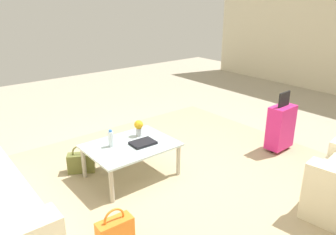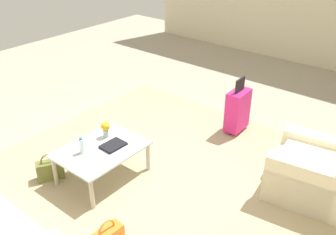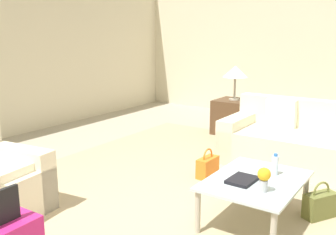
{
  "view_description": "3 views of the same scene",
  "coord_description": "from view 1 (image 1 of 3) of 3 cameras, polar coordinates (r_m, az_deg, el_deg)",
  "views": [
    {
      "loc": [
        2.25,
        2.48,
        2.04
      ],
      "look_at": [
        0.24,
        -0.0,
        0.86
      ],
      "focal_mm": 35.0,
      "sensor_mm": 36.0,
      "label": 1
    },
    {
      "loc": [
        2.78,
        2.46,
        2.87
      ],
      "look_at": [
        0.1,
        0.28,
        0.98
      ],
      "focal_mm": 40.0,
      "sensor_mm": 36.0,
      "label": 2
    },
    {
      "loc": [
        -2.63,
        -1.63,
        1.67
      ],
      "look_at": [
        0.31,
        0.39,
        0.88
      ],
      "focal_mm": 40.0,
      "sensor_mm": 36.0,
      "label": 3
    }
  ],
  "objects": [
    {
      "name": "suitcase_magenta",
      "position": [
        4.78,
        19.04,
        -1.48
      ],
      "size": [
        0.41,
        0.23,
        0.85
      ],
      "color": "#D12375",
      "rests_on": "ground"
    },
    {
      "name": "water_bottle",
      "position": [
        3.81,
        -9.93,
        -3.68
      ],
      "size": [
        0.06,
        0.06,
        0.2
      ],
      "color": "silver",
      "rests_on": "coffee_table"
    },
    {
      "name": "flower_vase",
      "position": [
        4.04,
        -5.13,
        -1.59
      ],
      "size": [
        0.11,
        0.11,
        0.21
      ],
      "color": "#B2B7BC",
      "rests_on": "coffee_table"
    },
    {
      "name": "ground_plane",
      "position": [
        3.92,
        2.79,
        -11.09
      ],
      "size": [
        12.0,
        12.0,
        0.0
      ],
      "primitive_type": "plane",
      "color": "#A89E89"
    },
    {
      "name": "coffee_table",
      "position": [
        3.89,
        -6.5,
        -5.34
      ],
      "size": [
        1.01,
        0.76,
        0.42
      ],
      "color": "silver",
      "rests_on": "ground"
    },
    {
      "name": "handbag_orange",
      "position": [
        3.04,
        -9.2,
        -18.93
      ],
      "size": [
        0.33,
        0.15,
        0.36
      ],
      "color": "orange",
      "rests_on": "ground"
    },
    {
      "name": "coffee_table_book",
      "position": [
        3.86,
        -4.39,
        -4.42
      ],
      "size": [
        0.29,
        0.22,
        0.03
      ],
      "primitive_type": "cube",
      "rotation": [
        0.0,
        0.0,
        -0.04
      ],
      "color": "black",
      "rests_on": "coffee_table"
    },
    {
      "name": "handbag_olive",
      "position": [
        4.2,
        -14.9,
        -7.54
      ],
      "size": [
        0.35,
        0.28,
        0.36
      ],
      "color": "olive",
      "rests_on": "ground"
    },
    {
      "name": "area_rug",
      "position": [
        3.47,
        -2.63,
        -15.62
      ],
      "size": [
        5.2,
        4.4,
        0.01
      ],
      "primitive_type": "cube",
      "color": "tan",
      "rests_on": "ground"
    }
  ]
}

